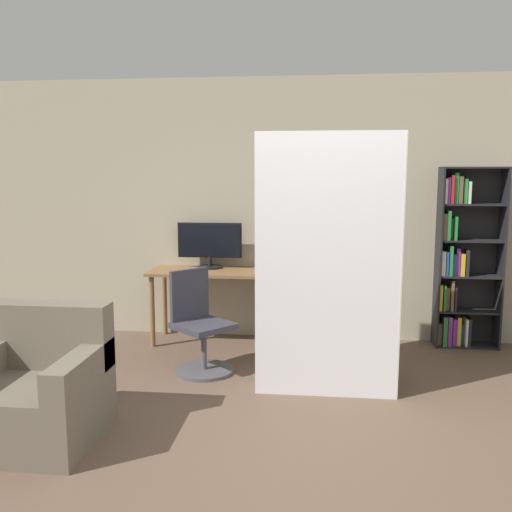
{
  "coord_description": "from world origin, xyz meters",
  "views": [
    {
      "loc": [
        0.09,
        -3.09,
        1.74
      ],
      "look_at": [
        -0.44,
        1.55,
        1.05
      ],
      "focal_mm": 40.0,
      "sensor_mm": 36.0,
      "label": 1
    }
  ],
  "objects_px": {
    "mattress_far": "(328,259)",
    "monitor": "(210,243)",
    "mattress_near": "(328,266)",
    "bookshelf": "(461,263)",
    "armchair": "(35,390)",
    "office_chair": "(200,332)"
  },
  "relations": [
    {
      "from": "monitor",
      "to": "mattress_near",
      "type": "relative_size",
      "value": 0.33
    },
    {
      "from": "mattress_near",
      "to": "mattress_far",
      "type": "relative_size",
      "value": 1.0
    },
    {
      "from": "mattress_near",
      "to": "bookshelf",
      "type": "bearing_deg",
      "value": 46.76
    },
    {
      "from": "mattress_near",
      "to": "armchair",
      "type": "xyz_separation_m",
      "value": [
        -1.91,
        -0.99,
        -0.7
      ]
    },
    {
      "from": "bookshelf",
      "to": "mattress_near",
      "type": "relative_size",
      "value": 0.88
    },
    {
      "from": "mattress_near",
      "to": "mattress_far",
      "type": "bearing_deg",
      "value": 90.0
    },
    {
      "from": "mattress_far",
      "to": "armchair",
      "type": "bearing_deg",
      "value": -144.81
    },
    {
      "from": "mattress_near",
      "to": "armchair",
      "type": "relative_size",
      "value": 2.4
    },
    {
      "from": "mattress_far",
      "to": "monitor",
      "type": "bearing_deg",
      "value": 139.52
    },
    {
      "from": "bookshelf",
      "to": "mattress_near",
      "type": "height_order",
      "value": "mattress_near"
    },
    {
      "from": "mattress_near",
      "to": "office_chair",
      "type": "bearing_deg",
      "value": 161.15
    },
    {
      "from": "bookshelf",
      "to": "armchair",
      "type": "relative_size",
      "value": 2.11
    },
    {
      "from": "mattress_far",
      "to": "armchair",
      "type": "height_order",
      "value": "mattress_far"
    },
    {
      "from": "bookshelf",
      "to": "mattress_near",
      "type": "xyz_separation_m",
      "value": [
        -1.33,
        -1.42,
        0.18
      ]
    },
    {
      "from": "mattress_far",
      "to": "armchair",
      "type": "xyz_separation_m",
      "value": [
        -1.91,
        -1.35,
        -0.7
      ]
    },
    {
      "from": "office_chair",
      "to": "bookshelf",
      "type": "distance_m",
      "value": 2.69
    },
    {
      "from": "monitor",
      "to": "mattress_near",
      "type": "distance_m",
      "value": 1.83
    },
    {
      "from": "armchair",
      "to": "mattress_far",
      "type": "bearing_deg",
      "value": 35.19
    },
    {
      "from": "office_chair",
      "to": "mattress_near",
      "type": "relative_size",
      "value": 0.44
    },
    {
      "from": "monitor",
      "to": "bookshelf",
      "type": "xyz_separation_m",
      "value": [
        2.54,
        0.03,
        -0.16
      ]
    },
    {
      "from": "bookshelf",
      "to": "armchair",
      "type": "distance_m",
      "value": 4.08
    },
    {
      "from": "office_chair",
      "to": "mattress_near",
      "type": "height_order",
      "value": "mattress_near"
    }
  ]
}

